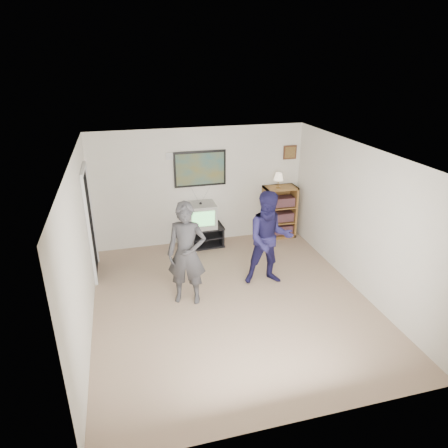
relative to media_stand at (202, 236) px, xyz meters
name	(u,v)px	position (x,y,z in m)	size (l,w,h in m)	color
room_shell	(227,225)	(0.04, -1.88, 1.02)	(4.51, 5.00, 2.51)	#8B7058
media_stand	(202,236)	(0.00, 0.00, 0.00)	(0.91, 0.52, 0.45)	black
crt_television	(201,215)	(-0.01, 0.00, 0.48)	(0.61, 0.51, 0.51)	#999A95
bookshelf	(279,212)	(1.79, 0.05, 0.36)	(0.72, 0.41, 1.18)	brown
table_lamp	(278,180)	(1.71, 0.02, 1.11)	(0.21, 0.21, 0.33)	#FFE6C1
person_tall	(187,254)	(-0.65, -2.00, 0.65)	(0.64, 0.42, 1.75)	#353437
person_short	(269,239)	(0.85, -1.78, 0.64)	(0.84, 0.65, 1.72)	#1C1945
controller_left	(180,227)	(-0.71, -1.77, 1.03)	(0.03, 0.12, 0.03)	white
controller_right	(264,229)	(0.82, -1.57, 0.75)	(0.04, 0.12, 0.04)	white
poster	(200,169)	(0.04, 0.25, 1.42)	(1.10, 0.03, 0.75)	black
air_vent	(173,156)	(-0.51, 0.25, 1.72)	(0.28, 0.02, 0.14)	white
small_picture	(290,152)	(2.04, 0.25, 1.65)	(0.30, 0.03, 0.30)	#462316
doorway	(90,224)	(-2.19, -0.63, 0.77)	(0.03, 0.85, 2.00)	black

